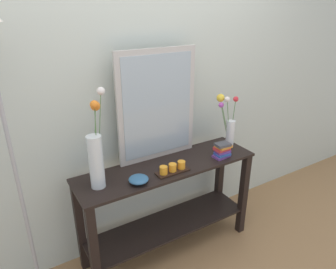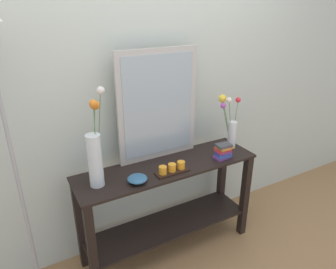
# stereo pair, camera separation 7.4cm
# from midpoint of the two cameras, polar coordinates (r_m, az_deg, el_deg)

# --- Properties ---
(ground_plane) EXTENTS (7.00, 6.00, 0.02)m
(ground_plane) POSITION_cam_midpoint_polar(r_m,az_deg,el_deg) (2.75, 0.82, -20.20)
(ground_plane) COLOR #997047
(wall_back) EXTENTS (6.40, 0.08, 2.70)m
(wall_back) POSITION_cam_midpoint_polar(r_m,az_deg,el_deg) (2.34, -2.90, 10.04)
(wall_back) COLOR beige
(wall_back) RESTS_ON ground
(console_table) EXTENTS (1.39, 0.39, 0.78)m
(console_table) POSITION_cam_midpoint_polar(r_m,az_deg,el_deg) (2.44, 0.89, -11.78)
(console_table) COLOR black
(console_table) RESTS_ON ground
(mirror_leaning) EXTENTS (0.63, 0.03, 0.83)m
(mirror_leaning) POSITION_cam_midpoint_polar(r_m,az_deg,el_deg) (2.26, -0.89, 5.32)
(mirror_leaning) COLOR #B7B2AD
(mirror_leaning) RESTS_ON console_table
(tall_vase_left) EXTENTS (0.18, 0.18, 0.63)m
(tall_vase_left) POSITION_cam_midpoint_polar(r_m,az_deg,el_deg) (2.00, -12.27, -3.36)
(tall_vase_left) COLOR silver
(tall_vase_left) RESTS_ON console_table
(vase_right) EXTENTS (0.19, 0.14, 0.44)m
(vase_right) POSITION_cam_midpoint_polar(r_m,az_deg,el_deg) (2.55, 12.25, 1.93)
(vase_right) COLOR silver
(vase_right) RESTS_ON console_table
(candle_tray) EXTENTS (0.24, 0.09, 0.07)m
(candle_tray) POSITION_cam_midpoint_polar(r_m,az_deg,el_deg) (2.18, 1.73, -6.39)
(candle_tray) COLOR black
(candle_tray) RESTS_ON console_table
(decorative_bowl) EXTENTS (0.13, 0.13, 0.05)m
(decorative_bowl) POSITION_cam_midpoint_polar(r_m,az_deg,el_deg) (2.08, -4.66, -8.17)
(decorative_bowl) COLOR #2D5B84
(decorative_bowl) RESTS_ON console_table
(book_stack) EXTENTS (0.14, 0.10, 0.12)m
(book_stack) POSITION_cam_midpoint_polar(r_m,az_deg,el_deg) (2.41, 11.06, -2.99)
(book_stack) COLOR #663884
(book_stack) RESTS_ON console_table
(floor_lamp) EXTENTS (0.24, 0.24, 1.90)m
(floor_lamp) POSITION_cam_midpoint_polar(r_m,az_deg,el_deg) (1.88, -26.96, 1.98)
(floor_lamp) COLOR #9E9EA3
(floor_lamp) RESTS_ON ground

